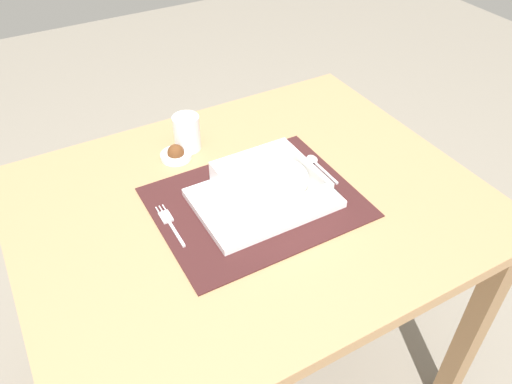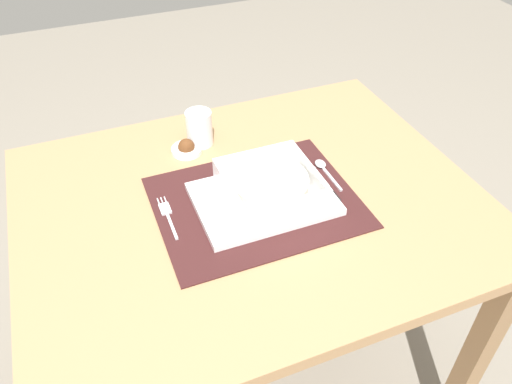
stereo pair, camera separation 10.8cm
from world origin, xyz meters
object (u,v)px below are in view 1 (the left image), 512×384
(butter_knife, at_px, (322,181))
(drinking_glass, at_px, (187,134))
(dining_table, at_px, (251,231))
(spoon, at_px, (315,162))
(porridge_bowl, at_px, (270,185))
(fork, at_px, (169,222))
(condiment_saucer, at_px, (176,154))

(butter_knife, distance_m, drinking_glass, 0.35)
(dining_table, relative_size, spoon, 8.47)
(spoon, bearing_deg, porridge_bowl, -162.32)
(dining_table, relative_size, porridge_bowl, 5.17)
(porridge_bowl, relative_size, spoon, 1.64)
(butter_knife, bearing_deg, spoon, 73.74)
(porridge_bowl, bearing_deg, fork, 170.81)
(dining_table, distance_m, condiment_saucer, 0.26)
(butter_knife, bearing_deg, fork, 177.40)
(spoon, distance_m, drinking_glass, 0.32)
(butter_knife, relative_size, drinking_glass, 1.47)
(porridge_bowl, distance_m, fork, 0.22)
(dining_table, distance_m, spoon, 0.22)
(condiment_saucer, bearing_deg, butter_knife, -44.81)
(fork, relative_size, spoon, 1.16)
(butter_knife, bearing_deg, condiment_saucer, 139.60)
(dining_table, xyz_separation_m, drinking_glass, (-0.04, 0.25, 0.14))
(dining_table, xyz_separation_m, fork, (-0.18, 0.02, 0.10))
(fork, bearing_deg, dining_table, -2.03)
(condiment_saucer, bearing_deg, drinking_glass, 29.94)
(fork, xyz_separation_m, condiment_saucer, (0.10, 0.21, 0.01))
(condiment_saucer, bearing_deg, dining_table, -69.74)
(dining_table, bearing_deg, condiment_saucer, 110.26)
(drinking_glass, xyz_separation_m, condiment_saucer, (-0.04, -0.02, -0.03))
(porridge_bowl, height_order, drinking_glass, drinking_glass)
(fork, bearing_deg, porridge_bowl, -6.40)
(spoon, xyz_separation_m, butter_knife, (-0.02, -0.06, -0.00))
(fork, height_order, condiment_saucer, condiment_saucer)
(fork, xyz_separation_m, spoon, (0.38, 0.02, 0.00))
(porridge_bowl, bearing_deg, drinking_glass, 105.82)
(butter_knife, distance_m, condiment_saucer, 0.35)
(porridge_bowl, relative_size, drinking_glass, 2.17)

